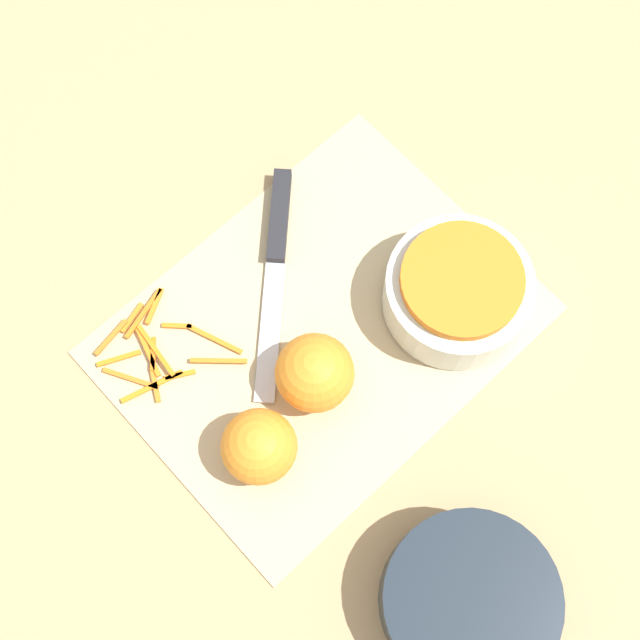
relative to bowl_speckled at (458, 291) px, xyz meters
The scene contains 8 objects.
ground_plane 0.15m from the bowl_speckled, 30.94° to the right, with size 4.00×4.00×0.00m, color tan.
cutting_board 0.15m from the bowl_speckled, 30.94° to the right, with size 0.43×0.33×0.01m.
bowl_speckled is the anchor object (origin of this frame).
bowl_dark 0.31m from the bowl_speckled, 46.36° to the left, with size 0.17×0.17×0.07m.
knife 0.21m from the bowl_speckled, 62.59° to the right, with size 0.21×0.20×0.02m.
orange_left 0.18m from the bowl_speckled, 11.71° to the right, with size 0.08×0.08×0.08m.
orange_right 0.27m from the bowl_speckled, ahead, with size 0.08×0.08×0.08m.
peel_pile 0.33m from the bowl_speckled, 32.98° to the right, with size 0.13×0.13×0.01m.
Camera 1 is at (0.20, 0.22, 0.93)m, focal length 50.00 mm.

